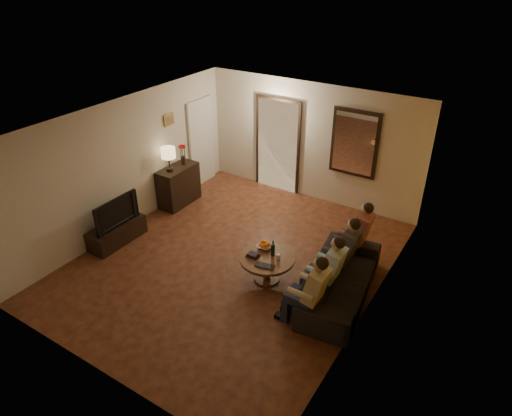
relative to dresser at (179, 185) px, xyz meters
The scene contains 33 objects.
floor 2.57m from the dresser, 27.44° to the right, with size 5.00×6.00×0.01m, color #421E12.
ceiling 3.34m from the dresser, 27.44° to the right, with size 5.00×6.00×0.01m, color white.
back_wall 3.03m from the dresser, 39.15° to the left, with size 5.00×0.02×2.60m, color beige.
front_wall 4.82m from the dresser, 61.64° to the right, with size 5.00×0.02×2.60m, color beige.
left_wall 1.48m from the dresser, 102.08° to the right, with size 0.02×6.00×2.60m, color beige.
right_wall 4.97m from the dresser, 13.82° to the right, with size 0.02×6.00×2.60m, color beige.
orange_accent 4.96m from the dresser, 13.85° to the right, with size 0.01×6.00×2.60m, color orange.
kitchen_doorway 2.40m from the dresser, 51.33° to the left, with size 1.00×0.06×2.10m, color #FFE0A5.
door_trim 2.39m from the dresser, 51.17° to the left, with size 1.12×0.04×2.22m, color black.
fridge_glimpse 2.53m from the dresser, 46.90° to the left, with size 0.45×0.03×1.70m, color silver.
mirror_frame 3.86m from the dresser, 28.87° to the left, with size 1.00×0.05×1.40m, color black.
mirror_glass 3.85m from the dresser, 28.46° to the left, with size 0.86×0.02×1.26m, color white.
white_door 1.29m from the dresser, 100.51° to the left, with size 0.06×0.85×2.04m, color white.
framed_art 1.44m from the dresser, 149.08° to the left, with size 0.03×0.28×0.24m, color #B28C33.
art_canvas 1.44m from the dresser, 147.26° to the left, with size 0.01×0.22×0.18m, color brown.
dresser is the anchor object (origin of this frame).
table_lamp 0.74m from the dresser, 90.00° to the right, with size 0.30×0.30×0.54m, color beige, non-canonical shape.
flower_vase 0.69m from the dresser, 90.00° to the left, with size 0.14×0.14×0.44m, color red, non-canonical shape.
tv_stand 1.85m from the dresser, 90.00° to the right, with size 0.45×1.15×0.38m, color black.
tv 1.85m from the dresser, 90.00° to the right, with size 0.13×1.01×0.58m, color black.
sofa 4.38m from the dresser, 13.53° to the right, with size 0.87×2.21×0.65m, color black.
person_a 4.58m from the dresser, 24.85° to the right, with size 0.60×0.40×1.20m, color tan, non-canonical shape.
person_b 4.36m from the dresser, 17.68° to the right, with size 0.60×0.40×1.20m, color tan, non-canonical shape.
person_c 4.22m from the dresser, ahead, with size 0.60×0.40×1.20m, color tan, non-canonical shape.
person_d 4.16m from the dresser, ahead, with size 0.60×0.40×1.20m, color tan, non-canonical shape.
dog 3.98m from the dresser, 12.61° to the right, with size 0.56×0.24×0.56m, color #A4884B, non-canonical shape.
coffee_table 3.31m from the dresser, 23.07° to the right, with size 0.93×0.93×0.45m, color brown.
bowl 3.05m from the dresser, 20.59° to the right, with size 0.26×0.26×0.06m, color white.
oranges 3.06m from the dresser, 20.59° to the right, with size 0.20×0.20×0.08m, color orange, non-canonical shape.
wine_bottle 3.32m from the dresser, 21.13° to the right, with size 0.07×0.07×0.31m, color black, non-canonical shape.
wine_glass 3.45m from the dresser, 21.13° to the right, with size 0.06×0.06×0.10m, color silver.
book_stack 3.14m from the dresser, 26.31° to the right, with size 0.20×0.15×0.07m, color black, non-canonical shape.
laptop 3.51m from the dresser, 26.63° to the right, with size 0.33×0.21×0.03m, color black.
Camera 1 is at (3.94, -5.49, 4.93)m, focal length 32.00 mm.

